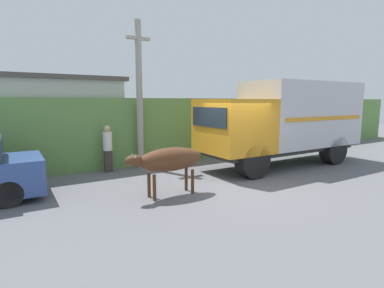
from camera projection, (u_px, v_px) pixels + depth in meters
The scene contains 7 objects.
ground_plane at pixel (236, 181), 9.63m from camera, with size 60.00×60.00×0.00m, color slate.
hillside_embankment at pixel (154, 126), 14.83m from camera, with size 32.00×5.18×2.68m.
building_backdrop at pixel (49, 122), 11.37m from camera, with size 5.50×2.70×3.48m.
cargo_truck at pixel (287, 119), 11.83m from camera, with size 7.10×2.30×3.30m.
brown_cow at pixel (169, 160), 8.03m from camera, with size 2.22×0.64×1.32m.
pedestrian_on_hill at pixel (108, 146), 10.77m from camera, with size 0.35×0.35×1.71m.
utility_pole at pixel (139, 93), 11.22m from camera, with size 0.90×0.24×5.49m.
Camera 1 is at (-6.08, -7.25, 2.56)m, focal length 28.00 mm.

